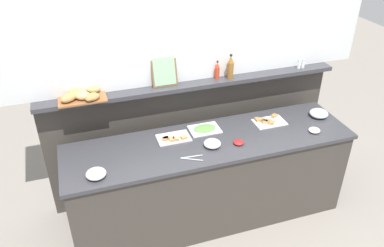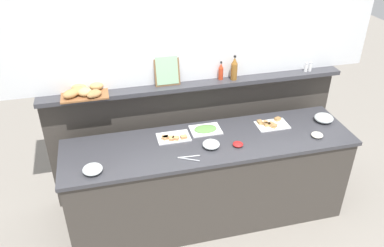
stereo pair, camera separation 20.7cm
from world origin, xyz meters
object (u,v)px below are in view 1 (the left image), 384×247
cold_cuts_platter (205,129)px  vinegar_bottle_amber (230,68)px  serving_tongs (191,158)px  salt_shaker (299,64)px  glass_bowl_large (212,144)px  hot_sauce_bottle (217,71)px  bread_basket (81,95)px  condiment_bowl_dark (239,142)px  glass_bowl_medium (319,114)px  sandwich_platter_rear (173,138)px  sandwich_platter_side (268,121)px  condiment_bowl_teal (314,130)px  pepper_shaker (303,64)px  glass_bowl_small (96,174)px  framed_picture (164,71)px

cold_cuts_platter → vinegar_bottle_amber: size_ratio=1.17×
serving_tongs → salt_shaker: 1.53m
glass_bowl_large → hot_sauce_bottle: 0.73m
bread_basket → condiment_bowl_dark: bearing=-24.6°
glass_bowl_medium → vinegar_bottle_amber: (-0.79, 0.37, 0.43)m
sandwich_platter_rear → serving_tongs: sandwich_platter_rear is taller
hot_sauce_bottle → bread_basket: (-1.24, -0.03, -0.04)m
sandwich_platter_side → glass_bowl_medium: size_ratio=1.67×
glass_bowl_large → salt_shaker: size_ratio=1.70×
cold_cuts_platter → condiment_bowl_teal: bearing=-20.1°
cold_cuts_platter → salt_shaker: size_ratio=3.18×
salt_shaker → bread_basket: size_ratio=0.22×
glass_bowl_medium → condiment_bowl_dark: bearing=-168.3°
pepper_shaker → bread_basket: bearing=-179.9°
sandwich_platter_rear → bread_basket: (-0.71, 0.32, 0.39)m
sandwich_platter_side → vinegar_bottle_amber: bearing=131.2°
sandwich_platter_rear → glass_bowl_small: (-0.70, -0.32, 0.02)m
serving_tongs → salt_shaker: (1.33, 0.64, 0.40)m
sandwich_platter_side → serving_tongs: (-0.87, -0.32, -0.01)m
glass_bowl_small → salt_shaker: salt_shaker is taller
cold_cuts_platter → condiment_bowl_dark: condiment_bowl_dark is taller
sandwich_platter_rear → pepper_shaker: size_ratio=3.32×
serving_tongs → bread_basket: bread_basket is taller
sandwich_platter_side → hot_sauce_bottle: size_ratio=1.68×
sandwich_platter_rear → hot_sauce_bottle: 0.76m
glass_bowl_medium → condiment_bowl_dark: size_ratio=1.94×
hot_sauce_bottle → salt_shaker: bearing=-1.7°
cold_cuts_platter → hot_sauce_bottle: 0.56m
framed_picture → salt_shaker: bearing=-1.6°
glass_bowl_medium → bread_basket: bearing=170.3°
sandwich_platter_side → cold_cuts_platter: bearing=174.1°
sandwich_platter_side → vinegar_bottle_amber: size_ratio=1.25×
pepper_shaker → framed_picture: (-1.41, 0.04, 0.09)m
condiment_bowl_teal → framed_picture: size_ratio=0.38×
hot_sauce_bottle → pepper_shaker: (0.90, -0.03, -0.03)m
condiment_bowl_teal → framed_picture: bearing=152.3°
condiment_bowl_dark → serving_tongs: 0.46m
sandwich_platter_rear → cold_cuts_platter: bearing=10.9°
vinegar_bottle_amber → hot_sauce_bottle: size_ratio=1.34×
salt_shaker → glass_bowl_small: bearing=-163.0°
cold_cuts_platter → vinegar_bottle_amber: bearing=37.0°
glass_bowl_medium → vinegar_bottle_amber: vinegar_bottle_amber is taller
glass_bowl_small → condiment_bowl_dark: glass_bowl_small is taller
vinegar_bottle_amber → bread_basket: bearing=179.9°
glass_bowl_small → condiment_bowl_dark: 1.22m
hot_sauce_bottle → salt_shaker: 0.86m
glass_bowl_large → pepper_shaker: 1.32m
vinegar_bottle_amber → pepper_shaker: size_ratio=2.71×
sandwich_platter_rear → glass_bowl_medium: bearing=-2.1°
salt_shaker → pepper_shaker: 0.04m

